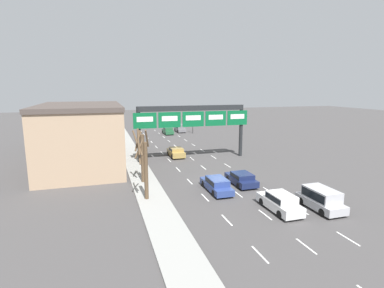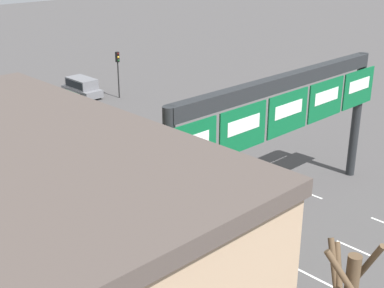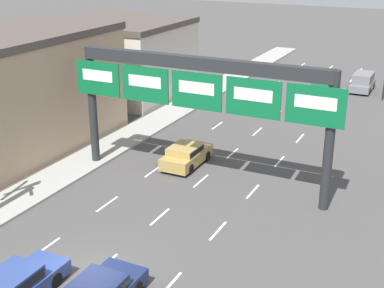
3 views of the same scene
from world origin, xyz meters
TOP-DOWN VIEW (x-y plane):
  - ground_plane at (0.00, 0.00)m, footprint 220.00×220.00m
  - lane_dashes at (-0.00, 13.50)m, footprint 6.72×67.00m
  - sign_gantry at (0.00, 10.64)m, footprint 16.26×0.70m
  - building_near at (-14.48, 10.47)m, footprint 9.55×15.87m
  - building_far at (-15.39, 25.80)m, footprint 11.41×10.73m
  - suv_grey at (5.03, 36.80)m, footprint 1.84×4.22m
  - car_blue at (-1.68, -2.77)m, footprint 1.80×4.86m
  - car_gold at (-1.88, 12.77)m, footprint 1.91×4.08m
  - car_green at (1.68, 34.49)m, footprint 1.83×4.33m

SIDE VIEW (x-z plane):
  - ground_plane at x=0.00m, z-range 0.00..0.00m
  - lane_dashes at x=0.00m, z-range 0.00..0.01m
  - car_blue at x=-1.68m, z-range 0.05..1.43m
  - car_gold at x=-1.88m, z-range 0.05..1.44m
  - car_green at x=1.68m, z-range 0.05..1.53m
  - suv_grey at x=5.03m, z-range 0.09..1.84m
  - building_far at x=-15.39m, z-range 0.01..6.88m
  - building_near at x=-14.48m, z-range 0.01..7.96m
  - sign_gantry at x=0.00m, z-range 2.05..9.59m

